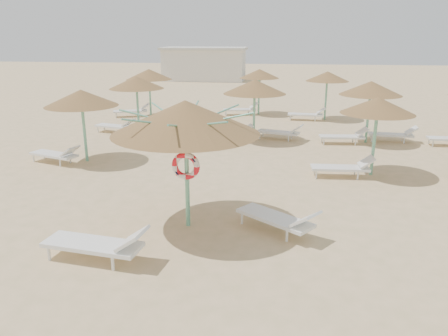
# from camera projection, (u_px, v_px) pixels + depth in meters

# --- Properties ---
(ground) EXTENTS (120.00, 120.00, 0.00)m
(ground) POSITION_uv_depth(u_px,v_px,m) (197.00, 231.00, 10.70)
(ground) COLOR #DEB687
(ground) RESTS_ON ground
(main_palapa) EXTENTS (3.52, 3.52, 3.16)m
(main_palapa) POSITION_uv_depth(u_px,v_px,m) (185.00, 118.00, 10.21)
(main_palapa) COLOR #6AB897
(main_palapa) RESTS_ON ground
(lounger_main_a) EXTENTS (2.35, 0.98, 0.83)m
(lounger_main_a) POSITION_uv_depth(u_px,v_px,m) (99.00, 244.00, 9.20)
(lounger_main_a) COLOR white
(lounger_main_a) RESTS_ON ground
(lounger_main_b) EXTENTS (2.09, 1.78, 0.77)m
(lounger_main_b) POSITION_uv_depth(u_px,v_px,m) (279.00, 218.00, 10.52)
(lounger_main_b) COLOR white
(lounger_main_b) RESTS_ON ground
(palapa_field) EXTENTS (20.19, 13.91, 2.70)m
(palapa_field) POSITION_uv_depth(u_px,v_px,m) (285.00, 89.00, 19.07)
(palapa_field) COLOR #6AB897
(palapa_field) RESTS_ON ground
(service_hut) EXTENTS (8.40, 4.40, 3.25)m
(service_hut) POSITION_uv_depth(u_px,v_px,m) (204.00, 64.00, 44.09)
(service_hut) COLOR silver
(service_hut) RESTS_ON ground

